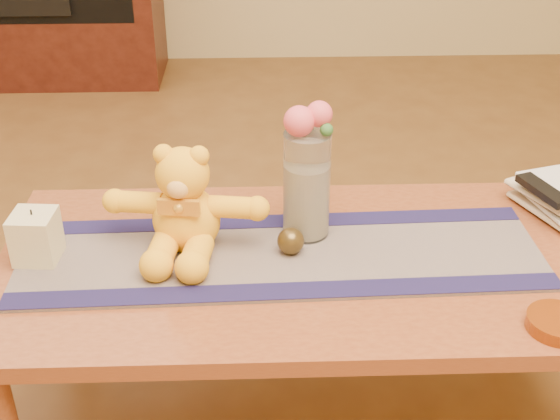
{
  "coord_description": "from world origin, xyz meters",
  "views": [
    {
      "loc": [
        -0.1,
        -1.42,
        1.41
      ],
      "look_at": [
        -0.05,
        0.0,
        0.58
      ],
      "focal_mm": 47.81,
      "sensor_mm": 36.0,
      "label": 1
    }
  ],
  "objects_px": {
    "glass_vase": "(307,185)",
    "bronze_ball": "(291,241)",
    "amber_dish": "(558,323)",
    "pillar_candle": "(36,236)",
    "teddy_bear": "(185,199)",
    "tv_remote": "(543,190)",
    "book_bottom": "(535,215)"
  },
  "relations": [
    {
      "from": "glass_vase",
      "to": "bronze_ball",
      "type": "bearing_deg",
      "value": -115.08
    },
    {
      "from": "amber_dish",
      "to": "pillar_candle",
      "type": "bearing_deg",
      "value": 165.58
    },
    {
      "from": "teddy_bear",
      "to": "glass_vase",
      "type": "distance_m",
      "value": 0.28
    },
    {
      "from": "glass_vase",
      "to": "tv_remote",
      "type": "relative_size",
      "value": 1.62
    },
    {
      "from": "pillar_candle",
      "to": "tv_remote",
      "type": "height_order",
      "value": "pillar_candle"
    },
    {
      "from": "pillar_candle",
      "to": "amber_dish",
      "type": "xyz_separation_m",
      "value": [
        1.1,
        -0.28,
        -0.05
      ]
    },
    {
      "from": "pillar_candle",
      "to": "amber_dish",
      "type": "relative_size",
      "value": 0.91
    },
    {
      "from": "tv_remote",
      "to": "amber_dish",
      "type": "height_order",
      "value": "tv_remote"
    },
    {
      "from": "bronze_ball",
      "to": "teddy_bear",
      "type": "bearing_deg",
      "value": 169.49
    },
    {
      "from": "teddy_bear",
      "to": "book_bottom",
      "type": "height_order",
      "value": "teddy_bear"
    },
    {
      "from": "tv_remote",
      "to": "amber_dish",
      "type": "bearing_deg",
      "value": -123.25
    },
    {
      "from": "pillar_candle",
      "to": "tv_remote",
      "type": "xyz_separation_m",
      "value": [
        1.2,
        0.14,
        0.02
      ]
    },
    {
      "from": "book_bottom",
      "to": "amber_dish",
      "type": "height_order",
      "value": "amber_dish"
    },
    {
      "from": "glass_vase",
      "to": "bronze_ball",
      "type": "height_order",
      "value": "glass_vase"
    },
    {
      "from": "amber_dish",
      "to": "glass_vase",
      "type": "bearing_deg",
      "value": 142.48
    },
    {
      "from": "pillar_candle",
      "to": "book_bottom",
      "type": "bearing_deg",
      "value": 7.03
    },
    {
      "from": "bronze_ball",
      "to": "book_bottom",
      "type": "height_order",
      "value": "bronze_ball"
    },
    {
      "from": "teddy_bear",
      "to": "book_bottom",
      "type": "bearing_deg",
      "value": 14.61
    },
    {
      "from": "teddy_bear",
      "to": "book_bottom",
      "type": "relative_size",
      "value": 1.6
    },
    {
      "from": "glass_vase",
      "to": "bronze_ball",
      "type": "relative_size",
      "value": 4.15
    },
    {
      "from": "tv_remote",
      "to": "book_bottom",
      "type": "bearing_deg",
      "value": 90.0
    },
    {
      "from": "glass_vase",
      "to": "book_bottom",
      "type": "distance_m",
      "value": 0.6
    },
    {
      "from": "bronze_ball",
      "to": "amber_dish",
      "type": "bearing_deg",
      "value": -28.5
    },
    {
      "from": "teddy_bear",
      "to": "book_bottom",
      "type": "distance_m",
      "value": 0.87
    },
    {
      "from": "teddy_bear",
      "to": "tv_remote",
      "type": "height_order",
      "value": "teddy_bear"
    },
    {
      "from": "pillar_candle",
      "to": "book_bottom",
      "type": "height_order",
      "value": "pillar_candle"
    },
    {
      "from": "teddy_bear",
      "to": "glass_vase",
      "type": "bearing_deg",
      "value": 16.41
    },
    {
      "from": "amber_dish",
      "to": "book_bottom",
      "type": "bearing_deg",
      "value": 77.07
    },
    {
      "from": "teddy_bear",
      "to": "pillar_candle",
      "type": "height_order",
      "value": "teddy_bear"
    },
    {
      "from": "glass_vase",
      "to": "book_bottom",
      "type": "bearing_deg",
      "value": 5.87
    },
    {
      "from": "tv_remote",
      "to": "amber_dish",
      "type": "relative_size",
      "value": 1.28
    },
    {
      "from": "pillar_candle",
      "to": "tv_remote",
      "type": "distance_m",
      "value": 1.21
    }
  ]
}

